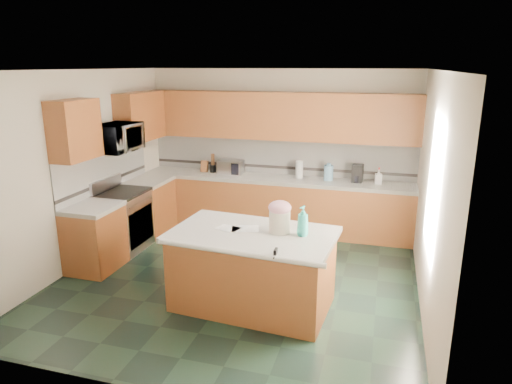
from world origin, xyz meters
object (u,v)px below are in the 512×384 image
(knife_block, at_px, (204,166))
(coffee_maker, at_px, (357,173))
(island_top, at_px, (253,235))
(soap_bottle_island, at_px, (303,221))
(toaster_oven, at_px, (231,167))
(treat_jar, at_px, (280,222))
(island_base, at_px, (253,271))

(knife_block, xyz_separation_m, coffee_maker, (2.65, 0.03, 0.04))
(island_top, bearing_deg, soap_bottle_island, 9.36)
(soap_bottle_island, relative_size, toaster_oven, 0.82)
(island_top, relative_size, treat_jar, 7.38)
(toaster_oven, bearing_deg, treat_jar, -61.23)
(soap_bottle_island, bearing_deg, coffee_maker, 103.08)
(island_base, xyz_separation_m, coffee_maker, (0.98, 2.68, 0.63))
(soap_bottle_island, height_order, knife_block, soap_bottle_island)
(island_base, relative_size, toaster_oven, 4.22)
(soap_bottle_island, distance_m, knife_block, 3.44)
(knife_block, bearing_deg, treat_jar, -55.78)
(island_top, xyz_separation_m, knife_block, (-1.67, 2.65, 0.13))
(knife_block, relative_size, coffee_maker, 0.71)
(soap_bottle_island, height_order, coffee_maker, soap_bottle_island)
(knife_block, xyz_separation_m, toaster_oven, (0.49, 0.00, 0.02))
(treat_jar, xyz_separation_m, toaster_oven, (-1.47, 2.56, -0.01))
(island_base, height_order, island_top, island_top)
(island_top, height_order, toaster_oven, toaster_oven)
(island_top, bearing_deg, treat_jar, 21.18)
(island_top, distance_m, toaster_oven, 2.91)
(island_top, bearing_deg, island_base, 4.37)
(island_base, height_order, soap_bottle_island, soap_bottle_island)
(soap_bottle_island, height_order, toaster_oven, soap_bottle_island)
(island_top, distance_m, knife_block, 3.14)
(island_top, relative_size, toaster_oven, 4.46)
(island_top, relative_size, coffee_maker, 6.42)
(knife_block, distance_m, toaster_oven, 0.49)
(island_base, xyz_separation_m, knife_block, (-1.67, 2.65, 0.59))
(coffee_maker, bearing_deg, toaster_oven, -175.26)
(treat_jar, height_order, coffee_maker, coffee_maker)
(island_top, xyz_separation_m, treat_jar, (0.29, 0.09, 0.16))
(treat_jar, distance_m, soap_bottle_island, 0.28)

